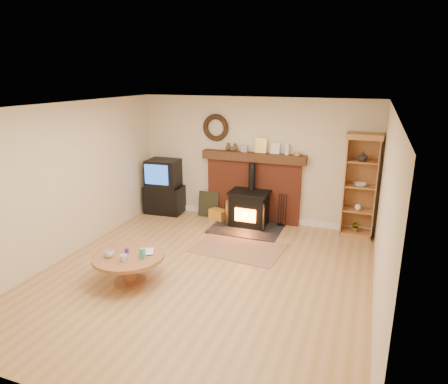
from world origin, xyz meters
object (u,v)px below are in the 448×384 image
at_px(curio_cabinet, 360,186).
at_px(wood_stove, 249,210).
at_px(tv_unit, 164,187).
at_px(coffee_table, 128,260).

bearing_deg(curio_cabinet, wood_stove, -172.40).
xyz_separation_m(wood_stove, tv_unit, (-2.05, 0.19, 0.22)).
height_order(wood_stove, tv_unit, wood_stove).
relative_size(wood_stove, coffee_table, 1.30).
distance_m(tv_unit, curio_cabinet, 4.18).
bearing_deg(wood_stove, curio_cabinet, 7.60).
bearing_deg(curio_cabinet, tv_unit, -178.80).
bearing_deg(coffee_table, curio_cabinet, 45.26).
relative_size(wood_stove, curio_cabinet, 0.70).
height_order(curio_cabinet, coffee_table, curio_cabinet).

